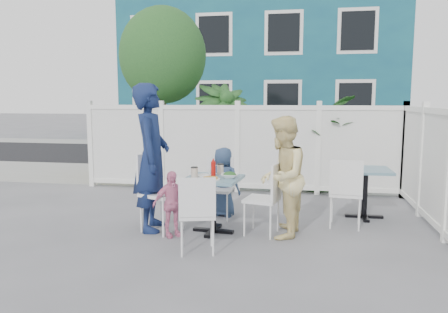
% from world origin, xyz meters
% --- Properties ---
extents(ground, '(80.00, 80.00, 0.00)m').
position_xyz_m(ground, '(0.00, 0.00, 0.00)').
color(ground, slate).
extents(near_sidewalk, '(24.00, 2.60, 0.01)m').
position_xyz_m(near_sidewalk, '(0.00, 3.80, 0.01)').
color(near_sidewalk, gray).
rests_on(near_sidewalk, ground).
extents(street, '(24.00, 5.00, 0.01)m').
position_xyz_m(street, '(0.00, 7.50, 0.00)').
color(street, black).
rests_on(street, ground).
extents(far_sidewalk, '(24.00, 1.60, 0.01)m').
position_xyz_m(far_sidewalk, '(0.00, 10.60, 0.01)').
color(far_sidewalk, gray).
rests_on(far_sidewalk, ground).
extents(building, '(11.00, 6.00, 6.00)m').
position_xyz_m(building, '(-0.50, 14.00, 3.00)').
color(building, navy).
rests_on(building, ground).
extents(fence_back, '(5.86, 0.08, 1.60)m').
position_xyz_m(fence_back, '(0.10, 2.40, 0.78)').
color(fence_back, white).
rests_on(fence_back, ground).
extents(fence_right, '(0.08, 3.66, 1.60)m').
position_xyz_m(fence_right, '(3.00, 0.60, 0.78)').
color(fence_right, white).
rests_on(fence_right, ground).
extents(tree, '(1.80, 1.62, 3.59)m').
position_xyz_m(tree, '(-1.60, 3.30, 2.59)').
color(tree, '#382316').
rests_on(tree, ground).
extents(utility_cabinet, '(0.74, 0.56, 1.29)m').
position_xyz_m(utility_cabinet, '(-2.90, 4.00, 0.65)').
color(utility_cabinet, yellow).
rests_on(utility_cabinet, ground).
extents(potted_shrub_a, '(1.57, 1.57, 2.03)m').
position_xyz_m(potted_shrub_a, '(-0.34, 3.10, 1.02)').
color(potted_shrub_a, '#1A421D').
rests_on(potted_shrub_a, ground).
extents(potted_shrub_b, '(1.41, 1.62, 1.78)m').
position_xyz_m(potted_shrub_b, '(1.52, 3.00, 0.89)').
color(potted_shrub_b, '#1A421D').
rests_on(potted_shrub_b, ground).
extents(main_table, '(0.75, 0.75, 0.72)m').
position_xyz_m(main_table, '(0.16, -0.11, 0.56)').
color(main_table, '#3D6475').
rests_on(main_table, ground).
extents(spare_table, '(0.70, 0.70, 0.72)m').
position_xyz_m(spare_table, '(2.18, 0.96, 0.56)').
color(spare_table, '#3D6475').
rests_on(spare_table, ground).
extents(chair_left, '(0.59, 0.60, 1.01)m').
position_xyz_m(chair_left, '(-0.59, -0.14, 0.59)').
color(chair_left, white).
rests_on(chair_left, ground).
extents(chair_right, '(0.48, 0.49, 0.92)m').
position_xyz_m(chair_right, '(0.86, -0.08, 0.54)').
color(chair_right, white).
rests_on(chair_right, ground).
extents(chair_back, '(0.41, 0.39, 0.87)m').
position_xyz_m(chair_back, '(0.10, 0.61, 0.51)').
color(chair_back, white).
rests_on(chair_back, ground).
extents(chair_near, '(0.49, 0.48, 0.88)m').
position_xyz_m(chair_near, '(0.15, -0.92, 0.51)').
color(chair_near, white).
rests_on(chair_near, ground).
extents(chair_spare, '(0.47, 0.45, 0.93)m').
position_xyz_m(chair_spare, '(1.86, 0.38, 0.54)').
color(chair_spare, white).
rests_on(chair_spare, ground).
extents(man, '(0.57, 0.77, 1.92)m').
position_xyz_m(man, '(-0.66, -0.12, 0.96)').
color(man, '#132049').
rests_on(man, ground).
extents(woman, '(0.65, 0.79, 1.51)m').
position_xyz_m(woman, '(1.04, -0.11, 0.76)').
color(woman, yellow).
rests_on(woman, ground).
extents(boy, '(0.56, 0.43, 1.02)m').
position_xyz_m(boy, '(0.15, 0.69, 0.51)').
color(boy, navy).
rests_on(boy, ground).
extents(toddler, '(0.51, 0.47, 0.83)m').
position_xyz_m(toddler, '(-0.32, -0.37, 0.42)').
color(toddler, pink).
rests_on(toddler, ground).
extents(plate_main, '(0.25, 0.25, 0.02)m').
position_xyz_m(plate_main, '(0.16, -0.28, 0.73)').
color(plate_main, white).
rests_on(plate_main, main_table).
extents(plate_side, '(0.22, 0.22, 0.01)m').
position_xyz_m(plate_side, '(0.01, -0.03, 0.73)').
color(plate_side, white).
rests_on(plate_side, main_table).
extents(salad_bowl, '(0.22, 0.22, 0.05)m').
position_xyz_m(salad_bowl, '(0.38, -0.11, 0.75)').
color(salad_bowl, white).
rests_on(salad_bowl, main_table).
extents(coffee_cup_a, '(0.09, 0.09, 0.13)m').
position_xyz_m(coffee_cup_a, '(-0.07, -0.19, 0.79)').
color(coffee_cup_a, beige).
rests_on(coffee_cup_a, main_table).
extents(coffee_cup_b, '(0.09, 0.09, 0.13)m').
position_xyz_m(coffee_cup_b, '(0.21, 0.14, 0.79)').
color(coffee_cup_b, beige).
rests_on(coffee_cup_b, main_table).
extents(ketchup_bottle, '(0.06, 0.06, 0.19)m').
position_xyz_m(ketchup_bottle, '(0.15, -0.06, 0.82)').
color(ketchup_bottle, '#AB100B').
rests_on(ketchup_bottle, main_table).
extents(salt_shaker, '(0.03, 0.03, 0.08)m').
position_xyz_m(salt_shaker, '(0.06, 0.14, 0.76)').
color(salt_shaker, white).
rests_on(salt_shaker, main_table).
extents(pepper_shaker, '(0.03, 0.03, 0.06)m').
position_xyz_m(pepper_shaker, '(0.10, 0.14, 0.75)').
color(pepper_shaker, black).
rests_on(pepper_shaker, main_table).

